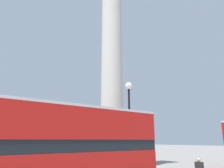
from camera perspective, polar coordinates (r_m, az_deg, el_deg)
The scene contains 3 objects.
monument_column at distance 21.27m, azimuth -0.00°, elevation 6.93°, with size 4.80×4.80×25.55m.
bus_a at distance 10.91m, azimuth -13.06°, elevation -15.61°, with size 10.41×3.06×4.25m.
street_lamp at distance 15.50m, azimuth 4.55°, elevation -8.61°, with size 0.50×0.50×6.73m.
Camera 1 is at (-11.62, -16.03, 2.63)m, focal length 35.00 mm.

